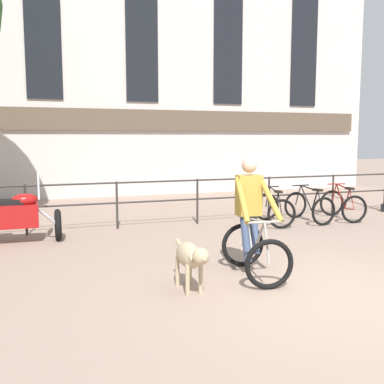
{
  "coord_description": "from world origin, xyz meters",
  "views": [
    {
      "loc": [
        -3.53,
        -4.52,
        2.0
      ],
      "look_at": [
        -0.95,
        2.86,
        1.05
      ],
      "focal_mm": 42.0,
      "sensor_mm": 36.0,
      "label": 1
    }
  ],
  "objects_px": {
    "parked_bicycle_mid_left": "(309,207)",
    "parked_bicycle_mid_right": "(343,205)",
    "parked_motorcycle": "(14,214)",
    "dog": "(191,257)",
    "parked_bicycle_near_lamp": "(273,209)",
    "cyclist_with_bike": "(252,223)"
  },
  "relations": [
    {
      "from": "parked_bicycle_mid_left",
      "to": "parked_bicycle_mid_right",
      "type": "distance_m",
      "value": 0.96
    },
    {
      "from": "parked_motorcycle",
      "to": "parked_bicycle_mid_right",
      "type": "height_order",
      "value": "parked_motorcycle"
    },
    {
      "from": "dog",
      "to": "parked_bicycle_near_lamp",
      "type": "height_order",
      "value": "parked_bicycle_near_lamp"
    },
    {
      "from": "parked_motorcycle",
      "to": "parked_bicycle_mid_right",
      "type": "distance_m",
      "value": 7.52
    },
    {
      "from": "parked_motorcycle",
      "to": "parked_bicycle_mid_right",
      "type": "bearing_deg",
      "value": -88.58
    },
    {
      "from": "cyclist_with_bike",
      "to": "dog",
      "type": "xyz_separation_m",
      "value": [
        -1.09,
        -0.42,
        -0.3
      ]
    },
    {
      "from": "cyclist_with_bike",
      "to": "dog",
      "type": "bearing_deg",
      "value": -151.67
    },
    {
      "from": "cyclist_with_bike",
      "to": "parked_bicycle_mid_left",
      "type": "distance_m",
      "value": 4.59
    },
    {
      "from": "parked_motorcycle",
      "to": "parked_bicycle_near_lamp",
      "type": "relative_size",
      "value": 1.4
    },
    {
      "from": "parked_bicycle_mid_left",
      "to": "parked_motorcycle",
      "type": "bearing_deg",
      "value": -3.71
    },
    {
      "from": "dog",
      "to": "parked_bicycle_mid_left",
      "type": "bearing_deg",
      "value": 39.46
    },
    {
      "from": "parked_bicycle_near_lamp",
      "to": "parked_bicycle_mid_left",
      "type": "distance_m",
      "value": 0.96
    },
    {
      "from": "parked_bicycle_near_lamp",
      "to": "parked_bicycle_mid_left",
      "type": "bearing_deg",
      "value": -170.43
    },
    {
      "from": "parked_bicycle_near_lamp",
      "to": "parked_bicycle_mid_left",
      "type": "height_order",
      "value": "same"
    },
    {
      "from": "cyclist_with_bike",
      "to": "parked_motorcycle",
      "type": "relative_size",
      "value": 1.01
    },
    {
      "from": "cyclist_with_bike",
      "to": "parked_motorcycle",
      "type": "xyz_separation_m",
      "value": [
        -3.37,
        3.22,
        -0.2
      ]
    },
    {
      "from": "parked_bicycle_mid_left",
      "to": "parked_bicycle_mid_right",
      "type": "xyz_separation_m",
      "value": [
        0.96,
        0.0,
        0.0
      ]
    },
    {
      "from": "dog",
      "to": "parked_motorcycle",
      "type": "bearing_deg",
      "value": 120.54
    },
    {
      "from": "parked_bicycle_mid_right",
      "to": "parked_bicycle_near_lamp",
      "type": "bearing_deg",
      "value": 7.95
    },
    {
      "from": "dog",
      "to": "parked_bicycle_mid_left",
      "type": "height_order",
      "value": "parked_bicycle_mid_left"
    },
    {
      "from": "cyclist_with_bike",
      "to": "parked_motorcycle",
      "type": "height_order",
      "value": "cyclist_with_bike"
    },
    {
      "from": "parked_bicycle_near_lamp",
      "to": "parked_bicycle_mid_right",
      "type": "distance_m",
      "value": 1.92
    }
  ]
}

